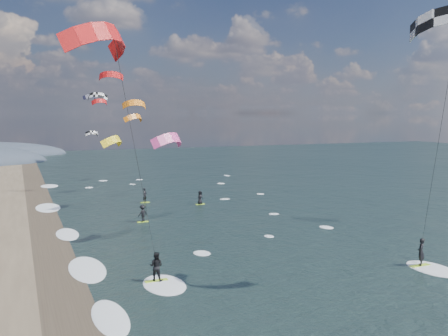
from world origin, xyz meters
name	(u,v)px	position (x,y,z in m)	size (l,w,h in m)	color
ground	(335,331)	(0.00, 0.00, 0.00)	(260.00, 260.00, 0.00)	black
wet_sand_strip	(65,297)	(-12.00, 10.00, 0.00)	(3.00, 240.00, 0.00)	#382D23
kitesurfer_near_b	(130,120)	(-8.71, 6.29, 10.45)	(7.16, 9.44, 15.55)	#B1E728
far_kitesurfers	(160,204)	(-0.02, 32.48, 0.86)	(9.75, 11.52, 1.78)	#B1E728
bg_kite_field	(113,108)	(-0.75, 55.54, 11.61)	(10.77, 72.94, 10.06)	orange
shoreline_surf	(77,271)	(-10.80, 14.75, 0.00)	(2.40, 79.40, 0.11)	white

